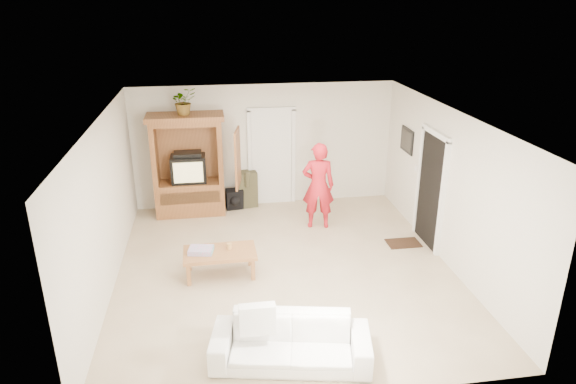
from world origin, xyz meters
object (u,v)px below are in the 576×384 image
object	(u,v)px
man	(318,186)
coffee_table	(220,254)
armoire	(190,172)
sofa	(291,342)

from	to	relation	value
man	coffee_table	bearing A→B (deg)	48.58
armoire	sofa	bearing A→B (deg)	-75.17
sofa	armoire	bearing A→B (deg)	115.81
armoire	man	world-z (taller)	armoire
man	sofa	size ratio (longest dim) A/B	0.87
man	sofa	xyz separation A→B (m)	(-1.15, -3.88, -0.57)
armoire	man	xyz separation A→B (m)	(2.46, -1.07, -0.05)
sofa	coffee_table	bearing A→B (deg)	120.51
sofa	coffee_table	world-z (taller)	sofa
armoire	sofa	distance (m)	5.16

